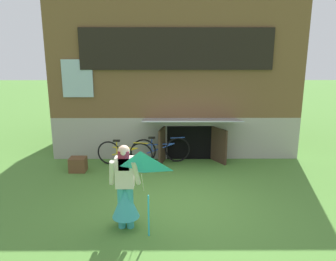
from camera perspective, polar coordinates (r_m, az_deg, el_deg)
name	(u,v)px	position (r m, az deg, el deg)	size (l,w,h in m)	color
ground_plane	(180,202)	(7.56, 2.01, -12.28)	(60.00, 60.00, 0.00)	#4C7F33
log_house	(174,69)	(12.07, 1.11, 10.64)	(7.62, 5.66, 5.29)	#9E998E
person	(125,194)	(6.34, -7.41, -10.85)	(0.61, 0.53, 1.65)	teal
kite	(141,172)	(5.62, -4.71, -7.17)	(0.80, 0.74, 1.62)	#2DB2CC
bicycle_blue	(160,150)	(9.87, -1.32, -3.42)	(1.79, 0.34, 0.82)	black
bicycle_yellow	(125,153)	(9.74, -7.50, -3.92)	(1.66, 0.34, 0.77)	black
wooden_crate	(78,164)	(9.59, -15.32, -5.69)	(0.45, 0.39, 0.40)	brown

